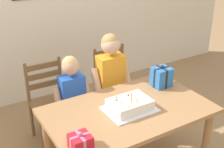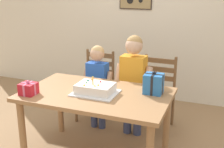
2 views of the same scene
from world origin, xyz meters
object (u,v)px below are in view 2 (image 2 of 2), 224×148
at_px(chair_left, 96,85).
at_px(child_older, 133,76).
at_px(gift_box_beside_cake, 28,89).
at_px(birthday_cake, 96,89).
at_px(gift_box_red_large, 154,84).
at_px(dining_table, 96,102).
at_px(chair_right, 157,93).
at_px(child_younger, 98,79).

relative_size(chair_left, child_older, 0.75).
height_order(gift_box_beside_cake, chair_left, chair_left).
relative_size(birthday_cake, child_older, 0.36).
height_order(birthday_cake, gift_box_red_large, gift_box_red_large).
relative_size(dining_table, chair_left, 1.61).
distance_m(dining_table, gift_box_beside_cake, 0.69).
bearing_deg(child_older, chair_right, 51.17).
bearing_deg(birthday_cake, child_older, 73.76).
bearing_deg(chair_left, gift_box_red_large, -36.64).
xyz_separation_m(dining_table, chair_right, (0.42, 0.91, -0.17)).
bearing_deg(chair_right, child_older, -128.83).
bearing_deg(chair_right, chair_left, 180.00).
bearing_deg(dining_table, chair_left, 114.63).
relative_size(gift_box_beside_cake, chair_right, 0.17).
xyz_separation_m(dining_table, chair_left, (-0.42, 0.91, -0.17)).
bearing_deg(gift_box_beside_cake, gift_box_red_large, 22.74).
relative_size(dining_table, chair_right, 1.61).
height_order(gift_box_red_large, child_younger, child_younger).
relative_size(birthday_cake, chair_right, 0.48).
distance_m(chair_left, chair_right, 0.84).
distance_m(birthday_cake, child_older, 0.68).
distance_m(chair_left, child_older, 0.73).
bearing_deg(child_younger, gift_box_beside_cake, -110.49).
height_order(birthday_cake, gift_box_beside_cake, birthday_cake).
height_order(dining_table, chair_right, chair_right).
height_order(dining_table, child_older, child_older).
height_order(dining_table, chair_left, chair_left).
bearing_deg(birthday_cake, gift_box_beside_cake, -157.06).
relative_size(birthday_cake, chair_left, 0.48).
bearing_deg(dining_table, child_younger, 113.01).
bearing_deg(child_older, gift_box_beside_cake, -131.37).
bearing_deg(child_younger, gift_box_red_large, -28.14).
relative_size(gift_box_beside_cake, child_younger, 0.15).
relative_size(dining_table, child_younger, 1.37).
bearing_deg(chair_left, child_younger, -61.88).
relative_size(chair_right, child_older, 0.75).
distance_m(birthday_cake, gift_box_red_large, 0.58).
xyz_separation_m(chair_left, child_younger, (0.15, -0.28, 0.19)).
height_order(birthday_cake, chair_left, birthday_cake).
bearing_deg(child_younger, child_older, -0.04).
relative_size(gift_box_red_large, child_younger, 0.22).
xyz_separation_m(gift_box_beside_cake, child_older, (0.80, 0.91, -0.05)).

